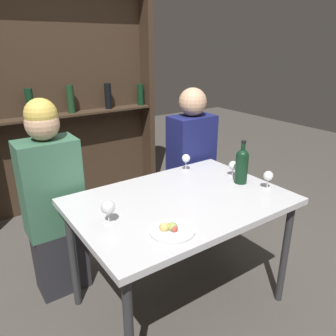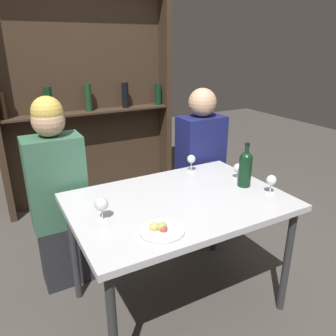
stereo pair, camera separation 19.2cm
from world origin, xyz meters
name	(u,v)px [view 1 (the left image)]	position (x,y,z in m)	size (l,w,h in m)	color
ground_plane	(179,301)	(0.00, 0.00, 0.00)	(10.00, 10.00, 0.00)	#47423D
dining_table	(180,209)	(0.00, 0.00, 0.68)	(1.22, 0.84, 0.74)	silver
wine_rack_wall	(68,86)	(0.00, 1.77, 1.20)	(1.74, 0.21, 2.39)	#38281C
wine_bottle	(242,165)	(0.46, -0.03, 0.87)	(0.08, 0.08, 0.28)	black
wine_glass_0	(186,159)	(0.29, 0.33, 0.83)	(0.06, 0.06, 0.12)	silver
wine_glass_1	(268,177)	(0.51, -0.20, 0.83)	(0.06, 0.06, 0.12)	silver
wine_glass_2	(108,208)	(-0.46, -0.02, 0.83)	(0.07, 0.07, 0.12)	silver
wine_glass_3	(233,166)	(0.49, 0.08, 0.82)	(0.06, 0.06, 0.11)	silver
food_plate_0	(171,230)	(-0.25, -0.26, 0.76)	(0.22, 0.22, 0.05)	silver
seated_person_left	(53,204)	(-0.57, 0.58, 0.64)	(0.35, 0.22, 1.30)	#26262B
seated_person_right	(191,170)	(0.54, 0.58, 0.61)	(0.35, 0.22, 1.27)	#26262B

